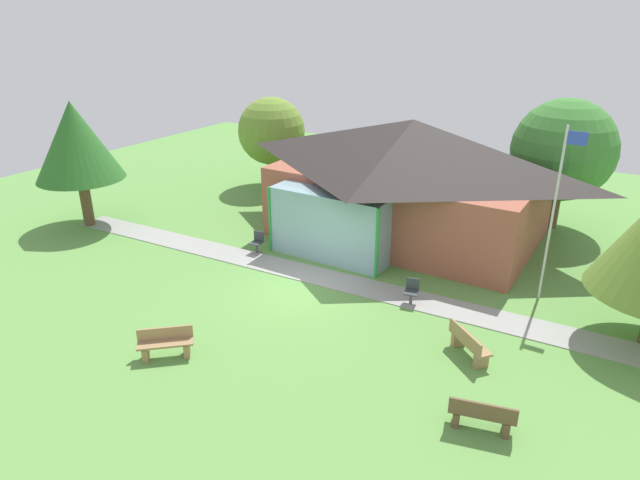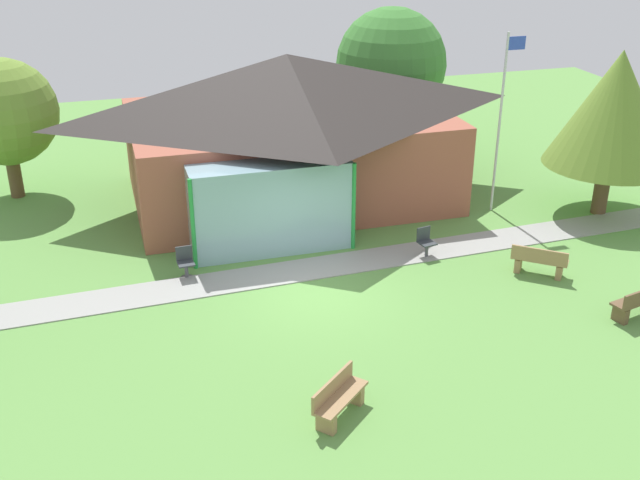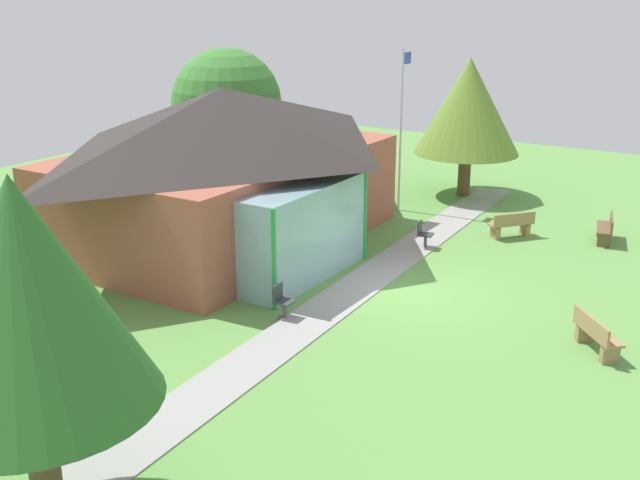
# 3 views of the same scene
# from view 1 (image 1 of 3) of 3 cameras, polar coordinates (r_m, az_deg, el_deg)

# --- Properties ---
(ground_plane) EXTENTS (44.00, 44.00, 0.00)m
(ground_plane) POSITION_cam_1_polar(r_m,az_deg,el_deg) (19.00, -1.97, -5.24)
(ground_plane) COLOR #609947
(pavilion) EXTENTS (11.24, 8.55, 4.83)m
(pavilion) POSITION_cam_1_polar(r_m,az_deg,el_deg) (23.18, 8.99, 6.43)
(pavilion) COLOR #A35642
(pavilion) RESTS_ON ground_plane
(footpath) EXTENTS (23.62, 2.41, 0.03)m
(footpath) POSITION_cam_1_polar(r_m,az_deg,el_deg) (19.92, -0.00, -3.77)
(footpath) COLOR #999993
(footpath) RESTS_ON ground_plane
(flagpole) EXTENTS (0.64, 0.08, 5.73)m
(flagpole) POSITION_cam_1_polar(r_m,az_deg,el_deg) (18.75, 23.00, 3.02)
(flagpole) COLOR silver
(flagpole) RESTS_ON ground_plane
(bench_mid_right) EXTENTS (1.44, 1.29, 0.84)m
(bench_mid_right) POSITION_cam_1_polar(r_m,az_deg,el_deg) (16.00, 15.01, -10.27)
(bench_mid_right) COLOR #9E7A51
(bench_mid_right) RESTS_ON ground_plane
(bench_lawn_far_right) EXTENTS (1.56, 0.78, 0.84)m
(bench_lawn_far_right) POSITION_cam_1_polar(r_m,az_deg,el_deg) (13.65, 16.30, -16.92)
(bench_lawn_far_right) COLOR brown
(bench_lawn_far_right) RESTS_ON ground_plane
(bench_front_center) EXTENTS (1.41, 1.33, 0.84)m
(bench_front_center) POSITION_cam_1_polar(r_m,az_deg,el_deg) (16.05, -15.57, -10.24)
(bench_front_center) COLOR #9E7A51
(bench_front_center) RESTS_ON ground_plane
(patio_chair_west) EXTENTS (0.46, 0.46, 0.86)m
(patio_chair_west) POSITION_cam_1_polar(r_m,az_deg,el_deg) (21.82, -6.48, -0.31)
(patio_chair_west) COLOR #33383D
(patio_chair_west) RESTS_ON ground_plane
(patio_chair_lawn_spare) EXTENTS (0.52, 0.52, 0.86)m
(patio_chair_lawn_spare) POSITION_cam_1_polar(r_m,az_deg,el_deg) (18.26, 9.39, -5.31)
(patio_chair_lawn_spare) COLOR #33383D
(patio_chair_lawn_spare) RESTS_ON ground_plane
(tree_behind_pavilion_left) EXTENTS (3.50, 3.50, 4.71)m
(tree_behind_pavilion_left) POSITION_cam_1_polar(r_m,az_deg,el_deg) (29.65, -5.01, 11.06)
(tree_behind_pavilion_left) COLOR brown
(tree_behind_pavilion_left) RESTS_ON ground_plane
(tree_behind_pavilion_right) EXTENTS (4.27, 4.27, 5.56)m
(tree_behind_pavilion_right) POSITION_cam_1_polar(r_m,az_deg,el_deg) (25.54, 23.72, 8.43)
(tree_behind_pavilion_right) COLOR brown
(tree_behind_pavilion_right) RESTS_ON ground_plane
(tree_west_hedge) EXTENTS (3.65, 3.65, 5.43)m
(tree_west_hedge) POSITION_cam_1_polar(r_m,az_deg,el_deg) (25.67, -23.80, 9.27)
(tree_west_hedge) COLOR brown
(tree_west_hedge) RESTS_ON ground_plane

